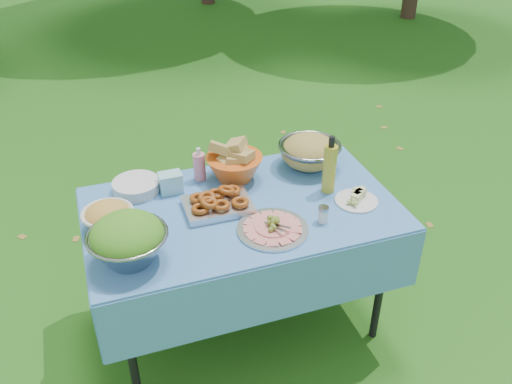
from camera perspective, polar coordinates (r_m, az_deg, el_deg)
ground at (r=3.06m, az=-1.31°, el=-13.41°), size 80.00×80.00×0.00m
picnic_table at (r=2.80m, az=-1.40°, el=-8.03°), size 1.46×0.86×0.76m
salad_bowl at (r=2.25m, az=-13.36°, el=-4.90°), size 0.39×0.39×0.21m
pasta_bowl_white at (r=2.48m, az=-15.33°, el=-2.45°), size 0.28×0.28×0.13m
plate_stack at (r=2.73m, az=-12.50°, el=0.61°), size 0.28×0.28×0.06m
wipes_box at (r=2.68m, az=-8.97°, el=0.99°), size 0.11×0.08×0.10m
sanitizer_bottle at (r=2.75m, az=-6.00°, el=2.97°), size 0.08×0.08×0.18m
bread_bowl at (r=2.74m, az=-2.29°, el=3.20°), size 0.36×0.36×0.19m
pasta_bowl_steel at (r=2.87m, az=5.64°, el=4.30°), size 0.41×0.41×0.17m
fried_tray at (r=2.54m, az=-4.07°, el=-1.11°), size 0.32×0.23×0.07m
charcuterie_platter at (r=2.39m, az=1.78°, el=-3.35°), size 0.38×0.38×0.07m
oil_bottle at (r=2.63m, az=7.78°, el=2.90°), size 0.07×0.07×0.30m
cheese_plate at (r=2.63m, az=10.57°, el=-0.50°), size 0.26×0.26×0.06m
shaker at (r=2.47m, az=7.08°, el=-2.34°), size 0.06×0.06×0.08m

